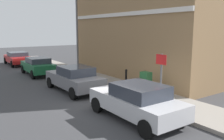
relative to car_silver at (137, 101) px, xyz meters
The scene contains 12 objects.
ground 2.43m from the car_silver, 78.74° to the left, with size 80.00×80.00×0.00m, color #38383A.
sidewalk 8.65m from the car_silver, 73.46° to the left, with size 2.39×30.00×0.15m, color gray.
corner_building 9.79m from the car_silver, 41.83° to the left, with size 6.54×11.76×8.07m.
car_silver is the anchor object (origin of this frame).
car_grey 5.30m from the car_silver, 90.62° to the left, with size 1.93×4.18×1.44m.
car_green 11.37m from the car_silver, 90.94° to the left, with size 1.87×3.98×1.35m.
car_red 17.79m from the car_silver, 90.38° to the left, with size 2.00×4.24×1.27m.
utility_cabinet 3.34m from the car_silver, 40.86° to the left, with size 0.46×0.61×1.15m.
bollard_near_cabinet 4.76m from the car_silver, 56.51° to the left, with size 0.14×0.14×1.04m.
bollard_far_kerb 5.86m from the car_silver, 75.10° to the left, with size 0.14×0.14×1.04m.
street_sign 1.99m from the car_silver, 12.62° to the left, with size 0.08×0.60×2.30m.
lamppost 10.29m from the car_silver, 76.11° to the left, with size 0.20×0.44×5.72m.
Camera 1 is at (-6.35, -8.99, 3.49)m, focal length 38.04 mm.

